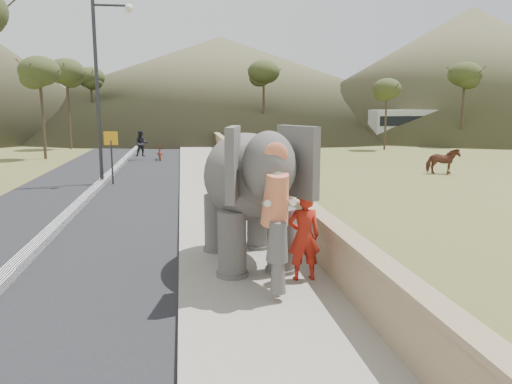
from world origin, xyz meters
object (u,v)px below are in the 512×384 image
at_px(motorcyclist, 152,149).
at_px(cow, 443,161).
at_px(elephant_and_man, 247,195).
at_px(lamppost, 104,75).

bearing_deg(motorcyclist, cow, -30.28).
height_order(cow, elephant_and_man, elephant_and_man).
bearing_deg(motorcyclist, lamppost, -98.06).
bearing_deg(cow, elephant_and_man, 149.20).
height_order(cow, motorcyclist, motorcyclist).
distance_m(cow, elephant_and_man, 18.12).
bearing_deg(motorcyclist, elephant_and_man, -81.62).
relative_size(elephant_and_man, motorcyclist, 2.17).
height_order(elephant_and_man, motorcyclist, elephant_and_man).
bearing_deg(cow, motorcyclist, 70.59).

